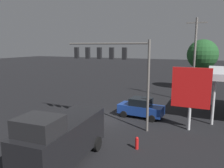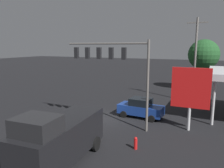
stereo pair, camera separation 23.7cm
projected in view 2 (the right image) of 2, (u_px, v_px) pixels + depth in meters
ground_plane at (103, 118)px, 21.39m from camera, size 200.00×200.00×0.00m
traffic_signal_assembly at (112, 61)px, 18.53m from camera, size 7.57×0.43×7.51m
utility_pole at (195, 59)px, 26.64m from camera, size 2.40×0.26×10.34m
price_sign at (191, 89)px, 17.82m from camera, size 3.07×0.27×5.29m
sedan_far at (141, 108)px, 21.63m from camera, size 4.50×2.26×1.93m
delivery_truck at (60, 138)px, 12.76m from camera, size 2.90×6.94×3.58m
street_tree at (204, 55)px, 33.68m from camera, size 4.67×4.67×8.03m
fire_hydrant at (136, 143)px, 14.96m from camera, size 0.24×0.24×0.88m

